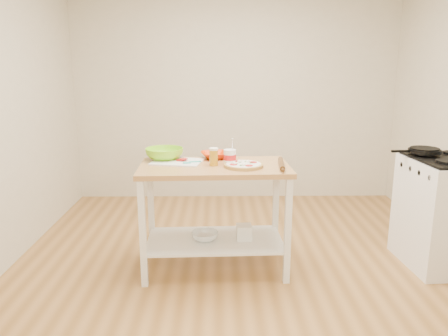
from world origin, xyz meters
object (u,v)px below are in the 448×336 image
cutting_board (177,161)px  green_bowl (164,154)px  orange_bowl (215,155)px  spatula (191,162)px  beer_pint (214,157)px  shelf_bin (244,232)px  knife (164,157)px  prep_island (215,195)px  pizza (243,165)px  yogurt_tub (230,157)px  shelf_glass_bowl (205,236)px  skillet (424,151)px  rolling_pin (281,164)px  gas_stove (444,212)px

cutting_board → green_bowl: 0.16m
orange_bowl → spatula: bearing=-131.8°
beer_pint → shelf_bin: 0.70m
cutting_board → orange_bowl: 0.35m
spatula → knife: (-0.25, 0.20, 0.00)m
prep_island → shelf_bin: bearing=-0.2°
pizza → beer_pint: 0.25m
yogurt_tub → shelf_bin: (0.12, -0.03, -0.64)m
green_bowl → shelf_glass_bowl: green_bowl is taller
skillet → rolling_pin: 1.27m
pizza → spatula: size_ratio=2.13×
prep_island → knife: bearing=151.3°
skillet → rolling_pin: (-1.24, -0.25, -0.05)m
orange_bowl → rolling_pin: bearing=-30.4°
cutting_board → green_bowl: green_bowl is taller
spatula → orange_bowl: (0.19, 0.21, 0.01)m
spatula → skillet: bearing=-5.9°
green_bowl → yogurt_tub: size_ratio=1.48×
spatula → rolling_pin: rolling_pin is taller
shelf_bin → beer_pint: bearing=-178.1°
prep_island → cutting_board: (-0.31, 0.11, 0.26)m
prep_island → beer_pint: size_ratio=8.63×
beer_pint → knife: bearing=150.1°
beer_pint → yogurt_tub: (0.13, 0.04, -0.01)m
skillet → gas_stove: bearing=-42.4°
gas_stove → orange_bowl: size_ratio=4.73×
skillet → spatula: (-1.97, -0.15, -0.06)m
pizza → rolling_pin: pizza is taller
cutting_board → beer_pint: size_ratio=3.17×
gas_stove → cutting_board: gas_stove is taller
prep_island → cutting_board: size_ratio=2.73×
gas_stove → knife: gas_stove is taller
prep_island → shelf_glass_bowl: (-0.08, -0.02, -0.36)m
pizza → yogurt_tub: 0.15m
knife → shelf_bin: 0.94m
green_bowl → yogurt_tub: yogurt_tub is taller
prep_island → shelf_bin: size_ratio=9.82×
prep_island → shelf_glass_bowl: size_ratio=5.48×
prep_island → yogurt_tub: yogurt_tub is taller
pizza → knife: 0.73m
skillet → spatula: skillet is taller
yogurt_tub → shelf_bin: size_ratio=1.73×
gas_stove → beer_pint: bearing=178.0°
prep_island → shelf_bin: 0.41m
beer_pint → green_bowl: bearing=152.9°
skillet → knife: 2.22m
skillet → pizza: bearing=-173.3°
beer_pint → rolling_pin: 0.54m
yogurt_tub → shelf_bin: 0.65m
prep_island → knife: size_ratio=4.52×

